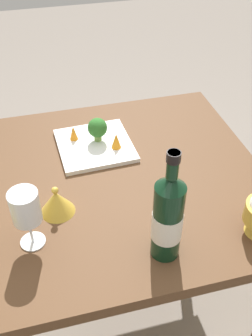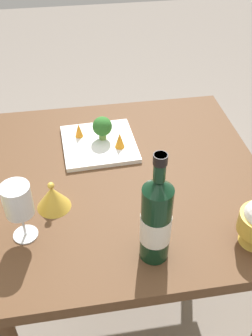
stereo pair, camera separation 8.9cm
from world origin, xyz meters
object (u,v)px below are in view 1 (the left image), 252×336
object	(u,v)px
wine_glass	(25,208)
broccoli_floret	(97,128)
carrot_garnish_left	(115,141)
wine_bottle	(168,217)
serving_plate	(95,145)
carrot_garnish_right	(73,133)
rice_bowl_lid	(57,202)

from	to	relation	value
wine_glass	broccoli_floret	size ratio (longest dim) A/B	2.09
wine_glass	carrot_garnish_left	size ratio (longest dim) A/B	3.16
wine_bottle	wine_glass	xyz separation A→B (m)	(0.33, -0.12, -0.00)
wine_glass	serving_plate	bearing A→B (deg)	-123.06
serving_plate	carrot_garnish_right	xyz separation A→B (m)	(0.07, -0.04, 0.03)
wine_glass	serving_plate	xyz separation A→B (m)	(-0.24, -0.37, -0.12)
rice_bowl_lid	carrot_garnish_right	xyz separation A→B (m)	(-0.10, -0.32, 0.00)
wine_glass	rice_bowl_lid	xyz separation A→B (m)	(-0.08, -0.10, -0.09)
wine_bottle	carrot_garnish_right	size ratio (longest dim) A/B	6.22
broccoli_floret	carrot_garnish_left	bearing A→B (deg)	130.28
wine_bottle	rice_bowl_lid	bearing A→B (deg)	-40.60
rice_bowl_lid	carrot_garnish_left	bearing A→B (deg)	-134.09
carrot_garnish_left	broccoli_floret	bearing A→B (deg)	-49.72
carrot_garnish_right	serving_plate	bearing A→B (deg)	145.30
serving_plate	carrot_garnish_left	bearing A→B (deg)	148.39
serving_plate	carrot_garnish_left	distance (m)	0.08
broccoli_floret	carrot_garnish_right	distance (m)	0.09
wine_bottle	broccoli_floret	size ratio (longest dim) A/B	3.83
rice_bowl_lid	broccoli_floret	distance (m)	0.35
wine_bottle	carrot_garnish_left	bearing A→B (deg)	-87.01
rice_bowl_lid	carrot_garnish_left	distance (m)	0.33
serving_plate	broccoli_floret	distance (m)	0.06
rice_bowl_lid	serving_plate	bearing A→B (deg)	-120.63
wine_bottle	rice_bowl_lid	xyz separation A→B (m)	(0.25, -0.22, -0.09)
serving_plate	broccoli_floret	xyz separation A→B (m)	(-0.02, -0.02, 0.06)
wine_bottle	carrot_garnish_left	size ratio (longest dim) A/B	5.81
rice_bowl_lid	broccoli_floret	bearing A→B (deg)	-121.37
serving_plate	wine_glass	bearing A→B (deg)	56.94
wine_bottle	serving_plate	xyz separation A→B (m)	(0.09, -0.49, -0.12)
carrot_garnish_left	serving_plate	bearing A→B (deg)	-31.61
carrot_garnish_left	carrot_garnish_right	world-z (taller)	carrot_garnish_left
wine_bottle	rice_bowl_lid	size ratio (longest dim) A/B	3.29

